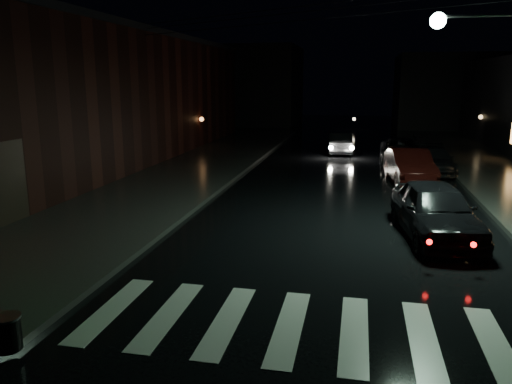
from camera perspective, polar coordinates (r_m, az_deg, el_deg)
The scene contains 11 objects.
ground at distance 9.83m, azimuth -11.10°, elevation -14.85°, with size 120.00×120.00×0.00m, color black.
sidewalk_left at distance 24.01m, azimuth -9.33°, elevation 1.81°, with size 6.00×44.00×0.15m, color #282826.
building_left at distance 28.61m, azimuth -21.52°, elevation 9.74°, with size 10.00×36.00×7.00m, color black.
building_far_left at distance 54.71m, azimuth -2.69°, elevation 12.06°, with size 14.00×10.00×8.00m, color black.
building_far_right at distance 54.04m, azimuth 23.27°, elevation 10.53°, with size 14.00×10.00×7.00m, color black.
crosswalk at distance 9.63m, azimuth 7.48°, elevation -15.30°, with size 9.00×3.00×0.01m, color beige.
parked_car_a at distance 15.40m, azimuth 19.83°, elevation -1.99°, with size 1.93×4.79×1.63m, color black.
parked_car_b at distance 23.37m, azimuth 17.14°, elevation 2.84°, with size 1.62×4.64×1.53m, color black.
parked_car_c at distance 26.50m, azimuth 19.60°, elevation 3.48°, with size 1.78×4.37×1.27m, color black.
parked_car_d at distance 29.21m, azimuth 16.26°, elevation 4.56°, with size 2.22×4.81×1.34m, color black.
oncoming_car at distance 32.04m, azimuth 9.56°, elevation 5.55°, with size 1.40×4.02×1.32m, color black.
Camera 1 is at (3.52, -8.01, 4.49)m, focal length 35.00 mm.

